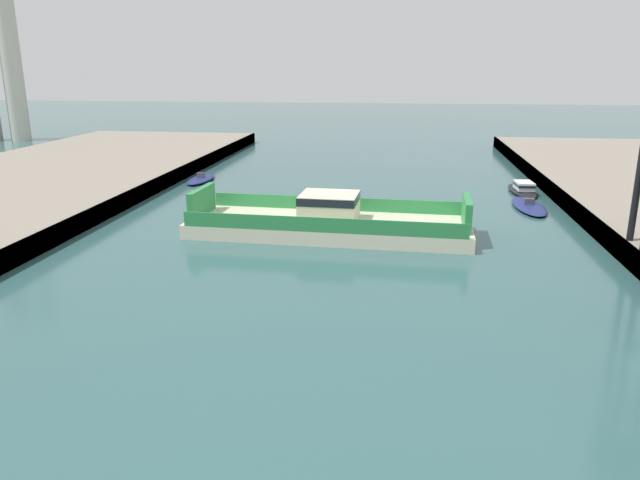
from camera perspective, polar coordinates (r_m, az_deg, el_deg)
name	(u,v)px	position (r m, az deg, el deg)	size (l,w,h in m)	color
chain_ferry	(329,222)	(47.13, 0.87, 1.75)	(22.11, 8.14, 3.30)	beige
moored_boat_near_right	(201,179)	(70.35, -11.17, 5.66)	(2.39, 6.84, 0.98)	navy
moored_boat_mid_right	(529,206)	(59.10, 19.10, 3.05)	(2.87, 8.18, 0.93)	navy
moored_boat_far_left	(523,189)	(65.79, 18.59, 4.60)	(2.76, 7.69, 1.29)	black
smokestack_distant_b	(7,33)	(118.67, -27.41, 16.91)	(3.54, 3.54, 33.41)	beige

